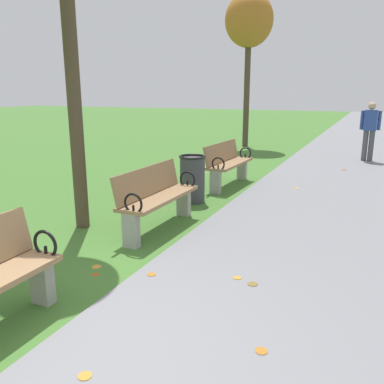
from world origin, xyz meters
name	(u,v)px	position (x,y,z in m)	size (l,w,h in m)	color
ground_plane	(27,355)	(0.00, 0.00, 0.00)	(80.00, 80.00, 0.00)	#42722D
paved_walkway	(355,134)	(1.42, 18.00, 0.01)	(2.84, 44.00, 0.02)	slate
park_bench_2	(157,197)	(-0.50, 2.90, 0.49)	(0.50, 1.61, 0.90)	#93704C
park_bench_3	(228,163)	(-0.50, 5.90, 0.49)	(0.54, 1.62, 0.90)	#93704C
tree_3	(249,22)	(-1.99, 11.98, 4.17)	(1.61, 1.61, 5.13)	#4C3D2D
pedestrian_walking	(370,128)	(2.08, 10.35, 0.93)	(0.53, 0.22, 1.62)	#4C4C56
trash_bin	(192,179)	(-0.65, 4.45, 0.42)	(0.48, 0.48, 0.84)	#38383D
scattered_leaves	(191,239)	(0.13, 2.70, 0.01)	(5.27, 10.74, 0.02)	#BC842D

